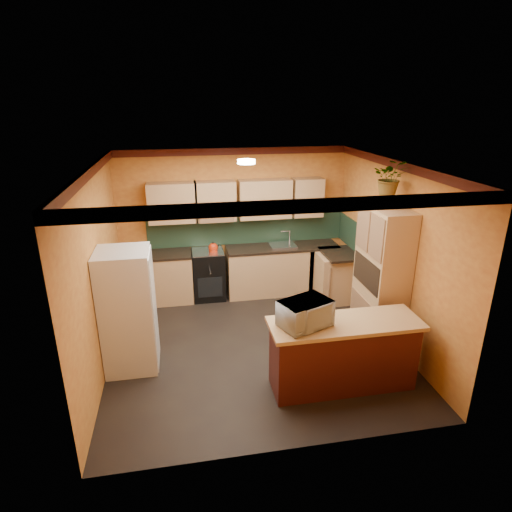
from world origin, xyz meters
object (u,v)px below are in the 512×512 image
Objects in this scene: base_cabinets_back at (242,273)px; fridge at (128,311)px; stove at (209,274)px; breakfast_bar at (343,356)px; microwave at (305,313)px; pantry at (381,278)px.

fridge is (-1.84, -2.02, 0.41)m from base_cabinets_back.
stove is at bearing -180.00° from base_cabinets_back.
breakfast_bar is at bearing -74.08° from base_cabinets_back.
base_cabinets_back is at bearing 73.14° from microwave.
fridge is at bearing 133.36° from microwave.
pantry is (2.38, -2.02, 0.59)m from stove.
breakfast_bar is (2.69, -0.95, -0.41)m from fridge.
microwave reaches higher than stove.
breakfast_bar is 3.01× the size of microwave.
fridge is at bearing 179.90° from pantry.
stove is at bearing 58.86° from fridge.
stove is (-0.62, -0.00, 0.02)m from base_cabinets_back.
fridge reaches higher than microwave.
base_cabinets_back is at bearing 105.92° from breakfast_bar.
pantry reaches higher than breakfast_bar.
base_cabinets_back is 4.01× the size of stove.
pantry reaches higher than fridge.
base_cabinets_back is 3.08m from breakfast_bar.
fridge reaches higher than stove.
microwave reaches higher than base_cabinets_back.
stove reaches higher than base_cabinets_back.
stove is at bearing 84.66° from microwave.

